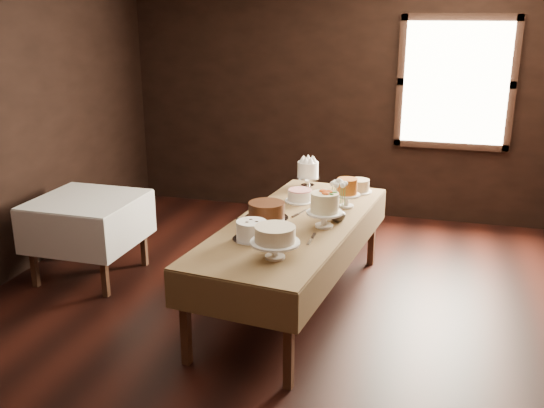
{
  "coord_description": "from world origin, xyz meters",
  "views": [
    {
      "loc": [
        1.21,
        -4.09,
        2.37
      ],
      "look_at": [
        0.0,
        0.2,
        0.95
      ],
      "focal_mm": 40.54,
      "sensor_mm": 36.0,
      "label": 1
    }
  ],
  "objects_px": {
    "cake_swirl": "(252,231)",
    "cake_server_c": "(302,212)",
    "cake_speckled": "(359,186)",
    "cake_lattice": "(300,196)",
    "cake_meringue": "(308,175)",
    "cake_caramel": "(347,194)",
    "cake_flowers": "(324,212)",
    "cake_server_e": "(245,225)",
    "cake_chocolate": "(267,211)",
    "display_table": "(295,228)",
    "cake_server_a": "(282,235)",
    "cake_server_b": "(310,241)",
    "cake_cream": "(275,243)",
    "flower_vase": "(338,213)",
    "side_table": "(87,208)"
  },
  "relations": [
    {
      "from": "cake_server_e",
      "to": "cake_speckled",
      "type": "bearing_deg",
      "value": 109.02
    },
    {
      "from": "side_table",
      "to": "cake_server_e",
      "type": "xyz_separation_m",
      "value": [
        1.59,
        -0.28,
        0.08
      ]
    },
    {
      "from": "cake_speckled",
      "to": "cake_chocolate",
      "type": "xyz_separation_m",
      "value": [
        -0.61,
        -0.97,
        0.01
      ]
    },
    {
      "from": "side_table",
      "to": "flower_vase",
      "type": "relative_size",
      "value": 6.88
    },
    {
      "from": "cake_chocolate",
      "to": "cake_swirl",
      "type": "distance_m",
      "value": 0.49
    },
    {
      "from": "cake_server_c",
      "to": "cake_meringue",
      "type": "bearing_deg",
      "value": 25.28
    },
    {
      "from": "cake_server_a",
      "to": "cake_chocolate",
      "type": "bearing_deg",
      "value": 101.19
    },
    {
      "from": "side_table",
      "to": "cake_caramel",
      "type": "distance_m",
      "value": 2.33
    },
    {
      "from": "cake_flowers",
      "to": "cake_server_e",
      "type": "distance_m",
      "value": 0.64
    },
    {
      "from": "cake_swirl",
      "to": "cake_server_c",
      "type": "height_order",
      "value": "cake_swirl"
    },
    {
      "from": "cake_lattice",
      "to": "cake_caramel",
      "type": "relative_size",
      "value": 1.04
    },
    {
      "from": "side_table",
      "to": "cake_chocolate",
      "type": "bearing_deg",
      "value": -2.51
    },
    {
      "from": "cake_caramel",
      "to": "flower_vase",
      "type": "distance_m",
      "value": 0.38
    },
    {
      "from": "cake_cream",
      "to": "side_table",
      "type": "bearing_deg",
      "value": 156.88
    },
    {
      "from": "cake_swirl",
      "to": "flower_vase",
      "type": "bearing_deg",
      "value": 47.84
    },
    {
      "from": "cake_server_b",
      "to": "cake_server_e",
      "type": "bearing_deg",
      "value": -109.68
    },
    {
      "from": "cake_chocolate",
      "to": "cake_caramel",
      "type": "bearing_deg",
      "value": 40.05
    },
    {
      "from": "cake_flowers",
      "to": "cake_cream",
      "type": "relative_size",
      "value": 0.74
    },
    {
      "from": "display_table",
      "to": "cake_server_a",
      "type": "relative_size",
      "value": 10.38
    },
    {
      "from": "display_table",
      "to": "cake_meringue",
      "type": "relative_size",
      "value": 9.77
    },
    {
      "from": "side_table",
      "to": "cake_speckled",
      "type": "height_order",
      "value": "cake_speckled"
    },
    {
      "from": "cake_flowers",
      "to": "cake_server_a",
      "type": "height_order",
      "value": "cake_flowers"
    },
    {
      "from": "cake_speckled",
      "to": "cake_caramel",
      "type": "xyz_separation_m",
      "value": [
        -0.04,
        -0.49,
        0.06
      ]
    },
    {
      "from": "cake_server_a",
      "to": "flower_vase",
      "type": "distance_m",
      "value": 0.56
    },
    {
      "from": "cake_chocolate",
      "to": "cake_cream",
      "type": "bearing_deg",
      "value": -69.77
    },
    {
      "from": "side_table",
      "to": "cake_meringue",
      "type": "bearing_deg",
      "value": 27.31
    },
    {
      "from": "cake_swirl",
      "to": "cake_server_b",
      "type": "bearing_deg",
      "value": 10.77
    },
    {
      "from": "cake_flowers",
      "to": "flower_vase",
      "type": "distance_m",
      "value": 0.19
    },
    {
      "from": "cake_server_e",
      "to": "flower_vase",
      "type": "height_order",
      "value": "flower_vase"
    },
    {
      "from": "side_table",
      "to": "cake_swirl",
      "type": "xyz_separation_m",
      "value": [
        1.74,
        -0.57,
        0.15
      ]
    },
    {
      "from": "cake_meringue",
      "to": "cake_lattice",
      "type": "distance_m",
      "value": 0.49
    },
    {
      "from": "cake_cream",
      "to": "cake_server_a",
      "type": "height_order",
      "value": "cake_cream"
    },
    {
      "from": "cake_lattice",
      "to": "cake_swirl",
      "type": "bearing_deg",
      "value": -96.94
    },
    {
      "from": "side_table",
      "to": "cake_server_a",
      "type": "xyz_separation_m",
      "value": [
        1.93,
        -0.41,
        0.08
      ]
    },
    {
      "from": "cake_lattice",
      "to": "cake_chocolate",
      "type": "distance_m",
      "value": 0.55
    },
    {
      "from": "cake_chocolate",
      "to": "cake_swirl",
      "type": "bearing_deg",
      "value": -86.68
    },
    {
      "from": "cake_meringue",
      "to": "cake_server_b",
      "type": "xyz_separation_m",
      "value": [
        0.34,
        -1.43,
        -0.11
      ]
    },
    {
      "from": "cake_flowers",
      "to": "cake_server_c",
      "type": "xyz_separation_m",
      "value": [
        -0.25,
        0.3,
        -0.12
      ]
    },
    {
      "from": "cake_server_e",
      "to": "flower_vase",
      "type": "relative_size",
      "value": 1.84
    },
    {
      "from": "cake_caramel",
      "to": "cake_lattice",
      "type": "bearing_deg",
      "value": 173.6
    },
    {
      "from": "cake_speckled",
      "to": "cake_lattice",
      "type": "height_order",
      "value": "cake_speckled"
    },
    {
      "from": "cake_speckled",
      "to": "cake_server_b",
      "type": "distance_m",
      "value": 1.39
    },
    {
      "from": "cake_speckled",
      "to": "flower_vase",
      "type": "xyz_separation_m",
      "value": [
        -0.05,
        -0.87,
        0.01
      ]
    },
    {
      "from": "cake_meringue",
      "to": "cake_cream",
      "type": "height_order",
      "value": "cake_meringue"
    },
    {
      "from": "cake_chocolate",
      "to": "cake_cream",
      "type": "distance_m",
      "value": 0.83
    },
    {
      "from": "cake_lattice",
      "to": "cake_server_a",
      "type": "relative_size",
      "value": 1.14
    },
    {
      "from": "cake_cream",
      "to": "cake_server_b",
      "type": "bearing_deg",
      "value": 65.77
    },
    {
      "from": "cake_chocolate",
      "to": "cake_flowers",
      "type": "height_order",
      "value": "cake_flowers"
    },
    {
      "from": "cake_chocolate",
      "to": "cake_lattice",
      "type": "bearing_deg",
      "value": 73.94
    },
    {
      "from": "cake_speckled",
      "to": "cake_cream",
      "type": "xyz_separation_m",
      "value": [
        -0.32,
        -1.75,
        0.05
      ]
    }
  ]
}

